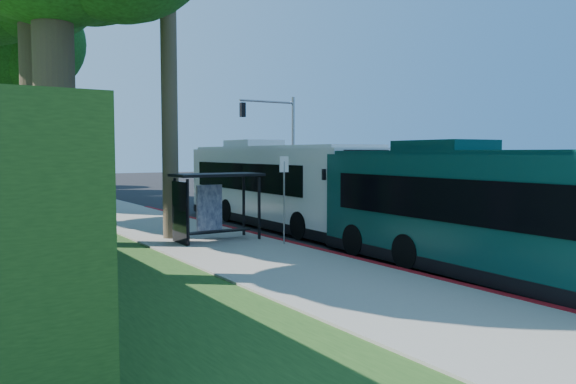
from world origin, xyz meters
TOP-DOWN VIEW (x-y plane):
  - ground at (0.00, 0.00)m, footprint 140.00×140.00m
  - sidewalk at (-7.30, 0.00)m, footprint 4.50×70.00m
  - red_curb at (-5.00, -4.00)m, footprint 0.25×30.00m
  - grass_verge at (-13.00, 5.00)m, footprint 8.00×70.00m
  - bus_shelter at (-7.26, -2.86)m, footprint 3.20×1.51m
  - stop_sign_pole at (-5.40, -5.00)m, footprint 0.35×0.06m
  - traffic_signal_pole at (3.78, 10.00)m, footprint 4.10×0.30m
  - tree_2 at (-11.89, 15.98)m, footprint 8.82×8.40m
  - white_bus at (-2.60, 0.29)m, footprint 3.27×13.20m
  - teal_bus at (-3.42, -12.21)m, footprint 3.22×12.37m
  - pickup at (0.48, 9.40)m, footprint 3.01×5.21m

SIDE VIEW (x-z plane):
  - ground at x=0.00m, z-range 0.00..0.00m
  - grass_verge at x=-13.00m, z-range 0.00..0.06m
  - sidewalk at x=-7.30m, z-range 0.00..0.12m
  - red_curb at x=-5.00m, z-range 0.00..0.13m
  - pickup at x=0.48m, z-range 0.00..1.37m
  - teal_bus at x=-3.42m, z-range -0.04..3.61m
  - bus_shelter at x=-7.26m, z-range 0.53..3.08m
  - white_bus at x=-2.60m, z-range -0.05..3.86m
  - stop_sign_pole at x=-5.40m, z-range 0.50..3.67m
  - traffic_signal_pole at x=3.78m, z-range 0.92..7.92m
  - tree_2 at x=-11.89m, z-range 2.92..18.04m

